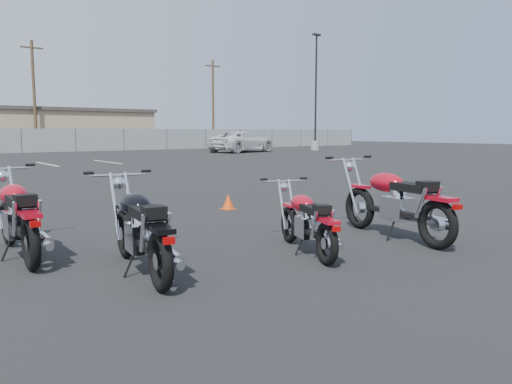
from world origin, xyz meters
TOP-DOWN VIEW (x-y plane):
  - ground at (0.00, 0.00)m, footprint 120.00×120.00m
  - motorcycle_front_red at (-3.07, 1.20)m, footprint 0.88×2.28m
  - motorcycle_second_black at (-2.13, -0.39)m, footprint 0.86×2.20m
  - motorcycle_third_red at (1.66, -0.91)m, footprint 0.95×2.39m
  - motorcycle_rear_red at (-0.02, -0.81)m, footprint 1.01×1.83m
  - training_cone_near at (1.22, 2.92)m, footprint 0.26×0.26m
  - light_pole_east at (25.26, 25.67)m, footprint 0.80×0.70m
  - tan_building_east at (10.00, 44.00)m, footprint 14.40×9.40m
  - utility_pole_c at (6.00, 39.00)m, footprint 1.80×0.24m
  - utility_pole_d at (24.00, 40.00)m, footprint 1.80×0.24m
  - white_van at (17.93, 26.09)m, footprint 4.25×7.07m

SIDE VIEW (x-z plane):
  - ground at x=0.00m, z-range 0.00..0.00m
  - training_cone_near at x=1.22m, z-range 0.00..0.31m
  - motorcycle_rear_red at x=-0.02m, z-range -0.04..0.87m
  - motorcycle_second_black at x=-2.13m, z-range -0.05..1.03m
  - motorcycle_front_red at x=-3.07m, z-range -0.05..1.07m
  - motorcycle_third_red at x=1.66m, z-range -0.05..1.12m
  - white_van at x=17.93m, z-range 0.00..2.51m
  - tan_building_east at x=10.00m, z-range 0.01..3.71m
  - light_pole_east at x=25.26m, z-range -2.36..7.30m
  - utility_pole_c at x=6.00m, z-range 0.19..9.19m
  - utility_pole_d at x=24.00m, z-range 0.19..9.19m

